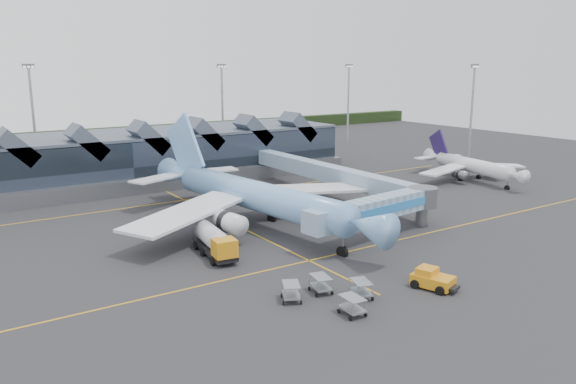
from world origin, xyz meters
TOP-DOWN VIEW (x-y plane):
  - ground at (0.00, 0.00)m, footprint 260.00×260.00m
  - taxi_stripes at (0.00, 10.00)m, footprint 120.00×60.00m
  - tree_line_far at (0.00, 110.00)m, footprint 260.00×4.00m
  - terminal at (-5.07, 47.35)m, footprint 90.00×22.25m
  - light_masts at (21.00, 62.80)m, footprint 132.40×42.56m
  - main_airliner at (1.89, 8.43)m, footprint 40.73×47.24m
  - regional_jet at (53.97, 12.84)m, footprint 24.39×26.88m
  - jet_bridge at (13.63, -5.66)m, footprint 23.51×5.88m
  - fuel_truck at (-8.32, -0.02)m, footprint 3.83×10.22m
  - pushback_tug at (5.72, -21.49)m, footprint 3.89×5.01m
  - baggage_carts at (-4.94, -18.46)m, footprint 8.51×8.43m

SIDE VIEW (x-z plane):
  - ground at x=0.00m, z-range 0.00..0.00m
  - taxi_stripes at x=0.00m, z-range 0.00..0.01m
  - pushback_tug at x=5.72m, z-range -0.10..1.92m
  - baggage_carts at x=-4.94m, z-range 0.11..1.84m
  - fuel_truck at x=-8.32m, z-range 0.21..3.60m
  - tree_line_far at x=0.00m, z-range 0.00..4.00m
  - regional_jet at x=53.97m, z-range -1.69..7.55m
  - jet_bridge at x=13.63m, z-range 1.13..6.71m
  - main_airliner at x=1.89m, z-range -3.13..12.05m
  - terminal at x=-5.07m, z-range -1.38..11.14m
  - light_masts at x=21.00m, z-range 1.26..23.71m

